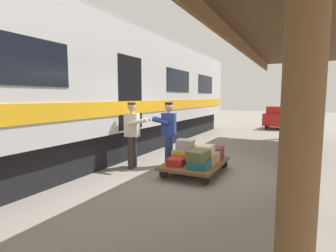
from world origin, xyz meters
The scene contains 16 objects.
ground_plane centered at (0.00, 0.00, 0.00)m, with size 60.00×60.00×0.00m, color gray.
platform_canopy centered at (-1.91, 0.00, 3.24)m, with size 3.20×15.06×3.56m.
train_car centered at (3.73, 0.00, 2.06)m, with size 3.02×18.18×4.00m.
luggage_cart centered at (0.25, 0.17, 0.24)m, with size 1.23×1.85×0.28m.
suitcase_burgundy_valise centered at (-0.03, -0.34, 0.42)m, with size 0.44×0.50×0.29m, color maroon.
suitcase_tan_vintage centered at (-0.03, 0.17, 0.41)m, with size 0.47×0.57×0.25m, color tan.
suitcase_red_plastic centered at (0.52, 0.67, 0.36)m, with size 0.36×0.44×0.17m, color #AD231E.
suitcase_yellow_case centered at (0.52, 0.17, 0.41)m, with size 0.50×0.52×0.26m, color gold.
suitcase_teal_softside centered at (-0.03, 0.67, 0.36)m, with size 0.42×0.46×0.17m, color #1E666B.
suitcase_orange_carryall centered at (0.52, -0.34, 0.40)m, with size 0.47×0.61×0.24m, color #CC6B23.
suitcase_gray_aluminum centered at (0.52, 0.15, 0.67)m, with size 0.41×0.42×0.26m, color #9EA0A5.
suitcase_cream_canvas centered at (-0.02, 0.20, 0.62)m, with size 0.32×0.48×0.17m, color beige.
suitcase_olive_duffel centered at (0.01, 0.64, 0.55)m, with size 0.38×0.51×0.22m, color brown.
porter_in_overalls centered at (1.14, -0.12, 0.93)m, with size 0.72×0.52×1.70m.
porter_by_door centered at (1.88, 0.44, 0.93)m, with size 0.72×0.52×1.70m.
baggage_tug centered at (-0.73, -10.30, 0.63)m, with size 1.35×1.85×1.30m.
Camera 1 is at (-1.96, 6.04, 1.84)m, focal length 28.09 mm.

